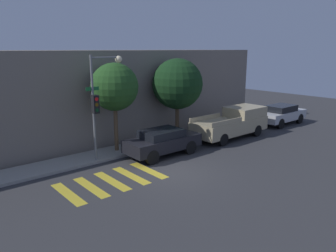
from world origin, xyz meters
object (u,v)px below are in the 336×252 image
traffic_light_pole (100,94)px  sedan_middle (281,114)px  sedan_near_corner (163,141)px  tree_near_corner (114,87)px  tree_midblock (177,84)px  pickup_truck (233,123)px

traffic_light_pole → sedan_middle: (14.74, -1.27, -2.68)m
sedan_near_corner → tree_near_corner: bearing=127.8°
traffic_light_pole → sedan_near_corner: (2.94, -1.27, -2.69)m
tree_near_corner → sedan_middle: bearing=-8.8°
sedan_middle → tree_near_corner: size_ratio=0.89×
traffic_light_pole → tree_midblock: (5.87, 0.82, 0.04)m
tree_near_corner → traffic_light_pole: bearing=-148.2°
pickup_truck → tree_near_corner: (-7.59, 2.09, 2.70)m
sedan_middle → tree_midblock: 9.51m
traffic_light_pole → pickup_truck: size_ratio=0.98×
sedan_near_corner → sedan_middle: size_ratio=0.96×
pickup_truck → tree_midblock: (-3.05, 2.09, 2.56)m
traffic_light_pole → sedan_middle: bearing=-4.9°
pickup_truck → tree_midblock: bearing=145.6°
sedan_middle → tree_near_corner: bearing=171.2°
sedan_middle → pickup_truck: bearing=-180.0°
pickup_truck → tree_near_corner: 8.33m
sedan_middle → traffic_light_pole: bearing=175.1°
traffic_light_pole → sedan_near_corner: 4.19m
traffic_light_pole → tree_near_corner: 1.57m
sedan_near_corner → pickup_truck: 5.98m
pickup_truck → sedan_middle: size_ratio=1.25×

